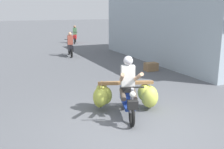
# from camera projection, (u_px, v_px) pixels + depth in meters

# --- Properties ---
(ground_plane) EXTENTS (120.00, 120.00, 0.00)m
(ground_plane) POSITION_uv_depth(u_px,v_px,m) (135.00, 130.00, 6.23)
(ground_plane) COLOR #56595E
(motorbike_main_loaded) EXTENTS (1.87, 1.91, 1.58)m
(motorbike_main_loaded) POSITION_uv_depth(u_px,v_px,m) (128.00, 94.00, 7.24)
(motorbike_main_loaded) COLOR black
(motorbike_main_loaded) RESTS_ON ground
(motorbike_distant_ahead_left) EXTENTS (0.52, 1.62, 1.40)m
(motorbike_distant_ahead_left) POSITION_uv_depth(u_px,v_px,m) (70.00, 47.00, 15.69)
(motorbike_distant_ahead_left) COLOR black
(motorbike_distant_ahead_left) RESTS_ON ground
(motorbike_distant_ahead_right) EXTENTS (0.74, 1.54, 1.40)m
(motorbike_distant_ahead_right) POSITION_uv_depth(u_px,v_px,m) (75.00, 36.00, 21.65)
(motorbike_distant_ahead_right) COLOR black
(motorbike_distant_ahead_right) RESTS_ON ground
(shopfront_building) EXTENTS (3.51, 10.34, 3.53)m
(shopfront_building) POSITION_uv_depth(u_px,v_px,m) (176.00, 27.00, 14.42)
(shopfront_building) COLOR #9EADB7
(shopfront_building) RESTS_ON ground
(produce_crate) EXTENTS (0.56, 0.40, 0.36)m
(produce_crate) POSITION_uv_depth(u_px,v_px,m) (151.00, 67.00, 12.11)
(produce_crate) COLOR olive
(produce_crate) RESTS_ON ground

